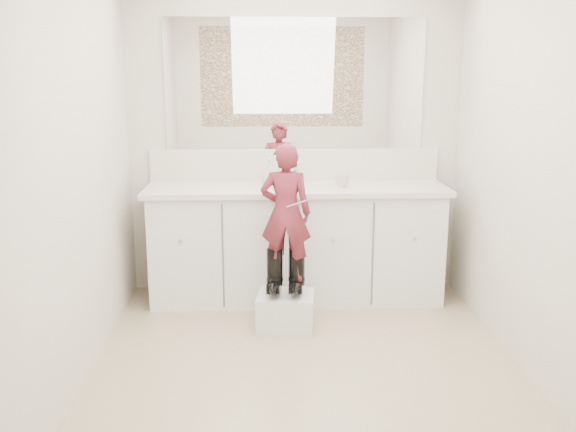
{
  "coord_description": "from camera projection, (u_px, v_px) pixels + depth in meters",
  "views": [
    {
      "loc": [
        -0.26,
        -3.55,
        1.77
      ],
      "look_at": [
        -0.08,
        0.73,
        0.77
      ],
      "focal_mm": 40.0,
      "sensor_mm": 36.0,
      "label": 1
    }
  ],
  "objects": [
    {
      "name": "toddler",
      "position": [
        286.0,
        213.0,
        4.3
      ],
      "size": [
        0.37,
        0.27,
        0.94
      ],
      "primitive_type": "imported",
      "rotation": [
        0.0,
        0.0,
        3.02
      ],
      "color": "#A9343D",
      "rests_on": "step_stool"
    },
    {
      "name": "toothbrush",
      "position": [
        297.0,
        204.0,
        4.21
      ],
      "size": [
        0.14,
        0.03,
        0.06
      ],
      "primitive_type": "cylinder",
      "rotation": [
        0.0,
        1.22,
        -0.12
      ],
      "color": "#DA54A1",
      "rests_on": "toddler"
    },
    {
      "name": "wall_right",
      "position": [
        536.0,
        170.0,
        3.65
      ],
      "size": [
        0.0,
        3.0,
        3.0
      ],
      "primitive_type": "plane",
      "rotation": [
        1.57,
        0.0,
        -1.57
      ],
      "color": "beige",
      "rests_on": "floor"
    },
    {
      "name": "soap_bottle",
      "position": [
        269.0,
        172.0,
        4.88
      ],
      "size": [
        0.1,
        0.11,
        0.21
      ],
      "primitive_type": "imported",
      "rotation": [
        0.0,
        0.0,
        0.14
      ],
      "color": "beige",
      "rests_on": "countertop"
    },
    {
      "name": "boot_left",
      "position": [
        275.0,
        271.0,
        4.39
      ],
      "size": [
        0.14,
        0.23,
        0.32
      ],
      "primitive_type": null,
      "rotation": [
        0.0,
        0.0,
        -0.12
      ],
      "color": "black",
      "rests_on": "step_stool"
    },
    {
      "name": "backsplash",
      "position": [
        295.0,
        165.0,
        5.08
      ],
      "size": [
        2.28,
        0.03,
        0.25
      ],
      "primitive_type": "cube",
      "color": "beige",
      "rests_on": "countertop"
    },
    {
      "name": "vanity_cabinet",
      "position": [
        296.0,
        245.0,
        4.96
      ],
      "size": [
        2.2,
        0.55,
        0.85
      ],
      "primitive_type": "cube",
      "color": "silver",
      "rests_on": "floor"
    },
    {
      "name": "wall_front",
      "position": [
        341.0,
        243.0,
        2.14
      ],
      "size": [
        2.6,
        0.0,
        2.6
      ],
      "primitive_type": "plane",
      "rotation": [
        -1.57,
        0.0,
        0.0
      ],
      "color": "beige",
      "rests_on": "floor"
    },
    {
      "name": "floor",
      "position": [
        307.0,
        368.0,
        3.87
      ],
      "size": [
        3.0,
        3.0,
        0.0
      ],
      "primitive_type": "plane",
      "color": "#816A54",
      "rests_on": "ground"
    },
    {
      "name": "step_stool",
      "position": [
        286.0,
        311.0,
        4.44
      ],
      "size": [
        0.42,
        0.37,
        0.25
      ],
      "primitive_type": "cube",
      "rotation": [
        0.0,
        0.0,
        -0.12
      ],
      "color": "silver",
      "rests_on": "floor"
    },
    {
      "name": "faucet",
      "position": [
        295.0,
        176.0,
        4.99
      ],
      "size": [
        0.08,
        0.08,
        0.1
      ],
      "primitive_type": "cylinder",
      "color": "silver",
      "rests_on": "countertop"
    },
    {
      "name": "dot_panel",
      "position": [
        343.0,
        106.0,
        2.04
      ],
      "size": [
        2.0,
        0.01,
        1.2
      ],
      "primitive_type": "cube",
      "color": "#472819",
      "rests_on": "wall_front"
    },
    {
      "name": "wall_back",
      "position": [
        295.0,
        141.0,
        5.05
      ],
      "size": [
        2.6,
        0.0,
        2.6
      ],
      "primitive_type": "plane",
      "rotation": [
        1.57,
        0.0,
        0.0
      ],
      "color": "beige",
      "rests_on": "floor"
    },
    {
      "name": "countertop",
      "position": [
        296.0,
        189.0,
        4.85
      ],
      "size": [
        2.28,
        0.58,
        0.04
      ],
      "primitive_type": "cube",
      "color": "beige",
      "rests_on": "vanity_cabinet"
    },
    {
      "name": "mirror",
      "position": [
        295.0,
        84.0,
        4.94
      ],
      "size": [
        2.0,
        0.02,
        1.0
      ],
      "primitive_type": "cube",
      "color": "white",
      "rests_on": "wall_back"
    },
    {
      "name": "wall_left",
      "position": [
        74.0,
        173.0,
        3.54
      ],
      "size": [
        0.0,
        3.0,
        3.0
      ],
      "primitive_type": "plane",
      "rotation": [
        1.57,
        0.0,
        1.57
      ],
      "color": "beige",
      "rests_on": "floor"
    },
    {
      "name": "boot_right",
      "position": [
        297.0,
        271.0,
        4.4
      ],
      "size": [
        0.14,
        0.23,
        0.32
      ],
      "primitive_type": null,
      "rotation": [
        0.0,
        0.0,
        -0.12
      ],
      "color": "black",
      "rests_on": "step_stool"
    },
    {
      "name": "cup",
      "position": [
        342.0,
        180.0,
        4.82
      ],
      "size": [
        0.13,
        0.13,
        0.1
      ],
      "primitive_type": "imported",
      "rotation": [
        0.0,
        0.0,
        -0.2
      ],
      "color": "beige",
      "rests_on": "countertop"
    }
  ]
}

